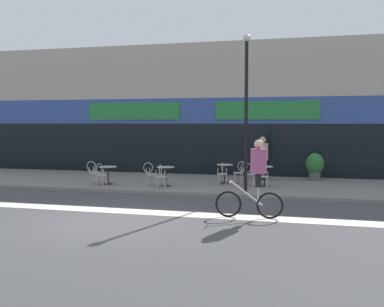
{
  "coord_description": "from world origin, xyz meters",
  "views": [
    {
      "loc": [
        5.02,
        -10.59,
        2.58
      ],
      "look_at": [
        0.56,
        6.76,
        1.33
      ],
      "focal_mm": 42.0,
      "sensor_mm": 36.0,
      "label": 1
    }
  ],
  "objects_px": {
    "bistro_table_2": "(225,170)",
    "cafe_chair_2_side": "(240,171)",
    "cafe_chair_1_near": "(161,175)",
    "bistro_table_1": "(166,172)",
    "cafe_chair_3_near": "(263,175)",
    "cafe_chair_0_near": "(101,173)",
    "cafe_chair_2_near": "(222,172)",
    "cafe_chair_3_side": "(248,172)",
    "pedestrian_near_end": "(262,154)",
    "bistro_table_0": "(108,171)",
    "cafe_chair_0_side": "(94,171)",
    "bistro_table_3": "(265,172)",
    "cyclist_0": "(256,174)",
    "lamp_post": "(246,102)",
    "planter_pot": "(315,165)",
    "cafe_chair_1_side": "(150,172)"
  },
  "relations": [
    {
      "from": "bistro_table_0",
      "to": "cafe_chair_3_near",
      "type": "bearing_deg",
      "value": 3.66
    },
    {
      "from": "bistro_table_0",
      "to": "planter_pot",
      "type": "bearing_deg",
      "value": 22.38
    },
    {
      "from": "bistro_table_0",
      "to": "cafe_chair_0_side",
      "type": "bearing_deg",
      "value": 179.86
    },
    {
      "from": "cafe_chair_0_near",
      "to": "pedestrian_near_end",
      "type": "xyz_separation_m",
      "value": [
        5.83,
        3.52,
        0.58
      ]
    },
    {
      "from": "cafe_chair_0_side",
      "to": "cyclist_0",
      "type": "distance_m",
      "value": 8.23
    },
    {
      "from": "bistro_table_2",
      "to": "cafe_chair_2_side",
      "type": "relative_size",
      "value": 0.85
    },
    {
      "from": "lamp_post",
      "to": "bistro_table_3",
      "type": "bearing_deg",
      "value": 73.39
    },
    {
      "from": "cafe_chair_0_side",
      "to": "lamp_post",
      "type": "bearing_deg",
      "value": -5.2
    },
    {
      "from": "planter_pot",
      "to": "cyclist_0",
      "type": "height_order",
      "value": "cyclist_0"
    },
    {
      "from": "bistro_table_0",
      "to": "cafe_chair_3_near",
      "type": "relative_size",
      "value": 0.79
    },
    {
      "from": "cafe_chair_0_side",
      "to": "cyclist_0",
      "type": "bearing_deg",
      "value": -30.94
    },
    {
      "from": "cafe_chair_0_side",
      "to": "pedestrian_near_end",
      "type": "xyz_separation_m",
      "value": [
        6.44,
        2.9,
        0.58
      ]
    },
    {
      "from": "cafe_chair_0_near",
      "to": "cafe_chair_3_near",
      "type": "distance_m",
      "value": 6.18
    },
    {
      "from": "cafe_chair_0_near",
      "to": "cafe_chair_0_side",
      "type": "height_order",
      "value": "same"
    },
    {
      "from": "cafe_chair_2_near",
      "to": "lamp_post",
      "type": "xyz_separation_m",
      "value": [
        1.11,
        -1.51,
        2.63
      ]
    },
    {
      "from": "cafe_chair_0_near",
      "to": "bistro_table_2",
      "type": "bearing_deg",
      "value": -58.46
    },
    {
      "from": "cafe_chair_0_near",
      "to": "cafe_chair_2_near",
      "type": "bearing_deg",
      "value": -65.44
    },
    {
      "from": "bistro_table_3",
      "to": "cafe_chair_2_side",
      "type": "xyz_separation_m",
      "value": [
        -1.01,
        0.43,
        -0.03
      ]
    },
    {
      "from": "cafe_chair_2_near",
      "to": "cafe_chair_3_near",
      "type": "bearing_deg",
      "value": -113.41
    },
    {
      "from": "planter_pot",
      "to": "cyclist_0",
      "type": "bearing_deg",
      "value": -102.2
    },
    {
      "from": "cafe_chair_3_side",
      "to": "cafe_chair_0_near",
      "type": "bearing_deg",
      "value": -161.48
    },
    {
      "from": "cafe_chair_1_near",
      "to": "cafe_chair_2_near",
      "type": "xyz_separation_m",
      "value": [
        2.07,
        1.38,
        0.0
      ]
    },
    {
      "from": "cafe_chair_1_side",
      "to": "cafe_chair_2_side",
      "type": "xyz_separation_m",
      "value": [
        3.32,
        1.37,
        0.0
      ]
    },
    {
      "from": "planter_pot",
      "to": "cafe_chair_3_near",
      "type": "bearing_deg",
      "value": -123.26
    },
    {
      "from": "cafe_chair_3_side",
      "to": "bistro_table_1",
      "type": "bearing_deg",
      "value": -161.08
    },
    {
      "from": "bistro_table_0",
      "to": "bistro_table_3",
      "type": "relative_size",
      "value": 0.92
    },
    {
      "from": "bistro_table_1",
      "to": "cafe_chair_1_near",
      "type": "bearing_deg",
      "value": -89.13
    },
    {
      "from": "bistro_table_3",
      "to": "cafe_chair_3_near",
      "type": "xyz_separation_m",
      "value": [
        -0.0,
        -0.63,
        -0.03
      ]
    },
    {
      "from": "bistro_table_1",
      "to": "pedestrian_near_end",
      "type": "xyz_separation_m",
      "value": [
        3.43,
        2.83,
        0.57
      ]
    },
    {
      "from": "bistro_table_1",
      "to": "lamp_post",
      "type": "distance_m",
      "value": 4.2
    },
    {
      "from": "bistro_table_3",
      "to": "cafe_chair_1_near",
      "type": "relative_size",
      "value": 0.86
    },
    {
      "from": "lamp_post",
      "to": "bistro_table_0",
      "type": "bearing_deg",
      "value": 172.96
    },
    {
      "from": "cafe_chair_3_side",
      "to": "lamp_post",
      "type": "distance_m",
      "value": 3.14
    },
    {
      "from": "cafe_chair_0_side",
      "to": "planter_pot",
      "type": "xyz_separation_m",
      "value": [
        8.61,
        3.29,
        0.12
      ]
    },
    {
      "from": "cafe_chair_0_side",
      "to": "lamp_post",
      "type": "relative_size",
      "value": 0.16
    },
    {
      "from": "cafe_chair_2_side",
      "to": "lamp_post",
      "type": "height_order",
      "value": "lamp_post"
    },
    {
      "from": "bistro_table_0",
      "to": "bistro_table_3",
      "type": "xyz_separation_m",
      "value": [
        6.09,
        1.01,
        0.04
      ]
    },
    {
      "from": "cafe_chair_0_side",
      "to": "planter_pot",
      "type": "bearing_deg",
      "value": 22.05
    },
    {
      "from": "cafe_chair_1_side",
      "to": "cafe_chair_3_side",
      "type": "xyz_separation_m",
      "value": [
        3.7,
        0.94,
        0.0
      ]
    },
    {
      "from": "cafe_chair_2_near",
      "to": "cafe_chair_3_near",
      "type": "height_order",
      "value": "same"
    },
    {
      "from": "cafe_chair_2_near",
      "to": "planter_pot",
      "type": "height_order",
      "value": "planter_pot"
    },
    {
      "from": "cyclist_0",
      "to": "bistro_table_2",
      "type": "bearing_deg",
      "value": -75.22
    },
    {
      "from": "cafe_chair_0_side",
      "to": "cafe_chair_3_side",
      "type": "relative_size",
      "value": 1.0
    },
    {
      "from": "cafe_chair_2_side",
      "to": "cafe_chair_3_near",
      "type": "xyz_separation_m",
      "value": [
        1.01,
        -1.05,
        0.0
      ]
    },
    {
      "from": "bistro_table_0",
      "to": "cafe_chair_3_side",
      "type": "relative_size",
      "value": 0.79
    },
    {
      "from": "cafe_chair_2_side",
      "to": "planter_pot",
      "type": "xyz_separation_m",
      "value": [
        2.91,
        1.85,
        0.12
      ]
    },
    {
      "from": "cafe_chair_1_near",
      "to": "bistro_table_1",
      "type": "bearing_deg",
      "value": -6.37
    },
    {
      "from": "bistro_table_2",
      "to": "cafe_chair_1_near",
      "type": "bearing_deg",
      "value": -135.77
    },
    {
      "from": "bistro_table_1",
      "to": "lamp_post",
      "type": "height_order",
      "value": "lamp_post"
    },
    {
      "from": "bistro_table_2",
      "to": "cafe_chair_1_near",
      "type": "relative_size",
      "value": 0.85
    }
  ]
}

